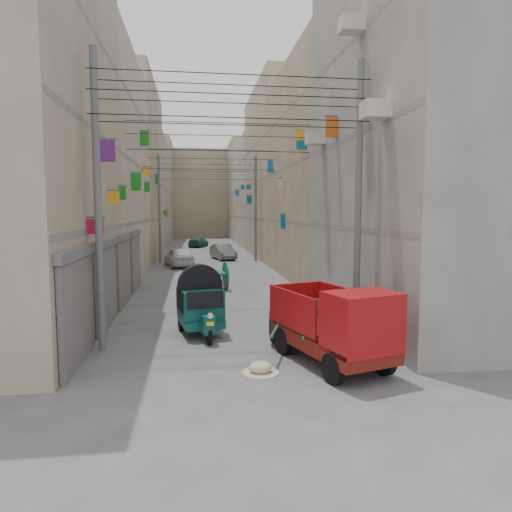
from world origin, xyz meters
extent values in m
plane|color=#4E4E51|center=(0.00, 0.00, 0.00)|extent=(140.00, 140.00, 0.00)
cube|color=gray|center=(-4.12, 8.00, 3.20)|extent=(0.25, 9.80, 0.18)
cube|color=gray|center=(-4.12, 8.00, 6.20)|extent=(0.25, 9.80, 0.18)
cube|color=gray|center=(-4.12, 8.00, 9.20)|extent=(0.25, 9.80, 0.18)
cube|color=#BFB4A4|center=(-8.00, 19.00, 6.00)|extent=(8.00, 12.00, 12.00)
cube|color=gray|center=(-4.12, 19.00, 3.20)|extent=(0.25, 11.76, 0.18)
cube|color=gray|center=(-4.12, 19.00, 6.20)|extent=(0.25, 11.76, 0.18)
cube|color=gray|center=(-4.12, 19.00, 9.20)|extent=(0.25, 11.76, 0.18)
cube|color=#ADA688|center=(-8.00, 32.00, 7.00)|extent=(8.00, 14.00, 14.00)
cube|color=gray|center=(-4.12, 32.00, 3.20)|extent=(0.25, 13.72, 0.18)
cube|color=gray|center=(-4.12, 32.00, 6.20)|extent=(0.25, 13.72, 0.18)
cube|color=gray|center=(-4.12, 32.00, 9.20)|extent=(0.25, 13.72, 0.18)
cube|color=#A39D98|center=(-8.00, 46.00, 5.90)|extent=(8.00, 14.00, 11.80)
cube|color=gray|center=(-4.12, 46.00, 3.20)|extent=(0.25, 13.72, 0.18)
cube|color=gray|center=(-4.12, 46.00, 6.20)|extent=(0.25, 13.72, 0.18)
cube|color=gray|center=(-4.12, 46.00, 9.20)|extent=(0.25, 13.72, 0.18)
cube|color=tan|center=(-8.00, 59.00, 6.75)|extent=(8.00, 12.00, 13.50)
cube|color=gray|center=(-4.12, 59.00, 3.20)|extent=(0.25, 11.76, 0.18)
cube|color=gray|center=(-4.12, 59.00, 6.20)|extent=(0.25, 11.76, 0.18)
cube|color=gray|center=(-4.12, 59.00, 9.20)|extent=(0.25, 11.76, 0.18)
cube|color=#A39D98|center=(8.00, 8.00, 6.50)|extent=(8.00, 10.00, 13.00)
cube|color=gray|center=(4.12, 8.00, 3.20)|extent=(0.25, 9.80, 0.18)
cube|color=gray|center=(4.12, 8.00, 6.20)|extent=(0.25, 9.80, 0.18)
cube|color=gray|center=(4.12, 8.00, 9.20)|extent=(0.25, 9.80, 0.18)
cube|color=tan|center=(8.00, 19.00, 6.00)|extent=(8.00, 12.00, 12.00)
cube|color=gray|center=(4.12, 19.00, 3.20)|extent=(0.25, 11.76, 0.18)
cube|color=gray|center=(4.12, 19.00, 6.20)|extent=(0.25, 11.76, 0.18)
cube|color=gray|center=(4.12, 19.00, 9.20)|extent=(0.25, 11.76, 0.18)
cube|color=tan|center=(8.00, 32.00, 7.00)|extent=(8.00, 14.00, 14.00)
cube|color=gray|center=(4.12, 32.00, 3.20)|extent=(0.25, 13.72, 0.18)
cube|color=gray|center=(4.12, 32.00, 6.20)|extent=(0.25, 13.72, 0.18)
cube|color=gray|center=(4.12, 32.00, 9.20)|extent=(0.25, 13.72, 0.18)
cube|color=#BFB4A4|center=(8.00, 46.00, 5.90)|extent=(8.00, 14.00, 11.80)
cube|color=gray|center=(4.12, 46.00, 3.20)|extent=(0.25, 13.72, 0.18)
cube|color=gray|center=(4.12, 46.00, 6.20)|extent=(0.25, 13.72, 0.18)
cube|color=gray|center=(4.12, 46.00, 9.20)|extent=(0.25, 13.72, 0.18)
cube|color=#ADA688|center=(8.00, 59.00, 6.75)|extent=(8.00, 12.00, 13.50)
cube|color=gray|center=(4.12, 59.00, 3.20)|extent=(0.25, 11.76, 0.18)
cube|color=gray|center=(4.12, 59.00, 6.20)|extent=(0.25, 11.76, 0.18)
cube|color=gray|center=(4.12, 59.00, 9.20)|extent=(0.25, 11.76, 0.18)
cube|color=#ADA688|center=(0.00, 66.00, 6.50)|extent=(22.00, 10.00, 13.00)
cube|color=#4F4F54|center=(-3.92, 4.80, 1.30)|extent=(0.12, 3.00, 2.60)
cube|color=slate|center=(-3.90, 4.80, 2.75)|extent=(0.18, 3.20, 0.25)
cube|color=#4F4F54|center=(-3.92, 8.50, 1.30)|extent=(0.12, 3.00, 2.60)
cube|color=slate|center=(-3.90, 8.50, 2.75)|extent=(0.18, 3.20, 0.25)
cube|color=#4F4F54|center=(-3.92, 12.20, 1.30)|extent=(0.12, 3.00, 2.60)
cube|color=slate|center=(-3.90, 12.20, 2.75)|extent=(0.18, 3.20, 0.25)
cube|color=#4F4F54|center=(-3.92, 16.00, 1.30)|extent=(0.12, 3.00, 2.60)
cube|color=slate|center=(-3.90, 16.00, 2.75)|extent=(0.18, 3.20, 0.25)
cube|color=#0C638D|center=(3.81, 34.28, 5.98)|extent=(0.38, 0.08, 0.41)
cube|color=#D25B18|center=(-3.86, 41.61, 3.62)|extent=(0.27, 0.08, 0.71)
cube|color=#B51838|center=(-3.78, 6.43, 3.35)|extent=(0.44, 0.08, 0.42)
cube|color=#18871C|center=(-3.77, 15.80, 5.17)|extent=(0.45, 0.08, 0.84)
cube|color=#1A70B9|center=(3.79, 44.88, 5.91)|extent=(0.41, 0.08, 0.59)
cube|color=#FFAE1C|center=(-3.81, 9.76, 4.24)|extent=(0.38, 0.08, 0.44)
cube|color=#0C638D|center=(3.78, 33.54, 4.85)|extent=(0.43, 0.08, 0.72)
cube|color=#0C638D|center=(3.86, 39.62, 6.25)|extent=(0.28, 0.08, 0.44)
cube|color=#18871C|center=(-3.76, 20.00, 7.85)|extent=(0.48, 0.08, 0.84)
cube|color=#18871C|center=(-3.85, 38.07, 3.67)|extent=(0.31, 0.08, 0.44)
cube|color=silver|center=(3.82, 19.02, 5.41)|extent=(0.35, 0.08, 0.45)
cube|color=#1A70B9|center=(3.83, 22.65, 6.65)|extent=(0.34, 0.08, 0.79)
cube|color=#18871C|center=(-3.86, 12.02, 4.50)|extent=(0.28, 0.08, 0.52)
cube|color=#18871C|center=(-3.86, 29.62, 6.26)|extent=(0.28, 0.08, 0.74)
cube|color=#0C638D|center=(3.87, 18.51, 3.22)|extent=(0.26, 0.08, 0.80)
cube|color=#6F2484|center=(3.83, 9.37, 6.69)|extent=(0.34, 0.08, 0.55)
cube|color=#6F2484|center=(-3.76, 8.55, 5.67)|extent=(0.47, 0.08, 0.67)
cube|color=#FFAE1C|center=(-3.80, 21.15, 6.14)|extent=(0.40, 0.08, 0.47)
cube|color=#18871C|center=(-3.84, 21.66, 5.24)|extent=(0.32, 0.08, 0.55)
cube|color=#0C638D|center=(3.76, 13.74, 6.73)|extent=(0.47, 0.08, 0.35)
cube|color=#FFAE1C|center=(3.84, 14.58, 7.07)|extent=(0.32, 0.08, 0.89)
cube|color=#D25B18|center=(3.78, 9.29, 6.73)|extent=(0.44, 0.08, 0.69)
cube|color=#FFAE1C|center=(-4.06, 6.00, 3.00)|extent=(0.10, 3.20, 0.80)
cube|color=#1A70B9|center=(-4.06, 15.00, 3.00)|extent=(0.10, 3.20, 0.80)
cube|color=#1A70B9|center=(-4.06, 27.00, 3.00)|extent=(0.10, 3.20, 0.80)
cube|color=#0C638D|center=(-4.06, 39.00, 3.00)|extent=(0.10, 3.20, 0.80)
cube|color=#B51838|center=(4.06, 6.00, 3.00)|extent=(0.10, 3.20, 0.80)
cube|color=#FFAE1C|center=(4.06, 15.00, 3.00)|extent=(0.10, 3.20, 0.80)
cube|color=silver|center=(4.06, 27.00, 3.00)|extent=(0.10, 3.20, 0.80)
cube|color=#B51838|center=(4.06, 39.00, 3.00)|extent=(0.10, 3.20, 0.80)
cube|color=beige|center=(3.65, 5.00, 6.40)|extent=(0.70, 0.55, 0.45)
cube|color=beige|center=(3.65, 11.00, 6.60)|extent=(0.70, 0.55, 0.45)
cube|color=beige|center=(3.65, 7.00, 9.30)|extent=(0.70, 0.55, 0.45)
cylinder|color=slate|center=(-3.60, 6.00, 4.00)|extent=(0.20, 0.20, 8.00)
cylinder|color=slate|center=(3.60, 6.00, 4.00)|extent=(0.20, 0.20, 8.00)
cylinder|color=slate|center=(-3.60, 28.00, 4.00)|extent=(0.20, 0.20, 8.00)
cylinder|color=slate|center=(3.60, 28.00, 4.00)|extent=(0.20, 0.20, 8.00)
cylinder|color=black|center=(0.00, 5.50, 6.20)|extent=(7.40, 0.02, 0.02)
cylinder|color=black|center=(0.00, 5.50, 6.80)|extent=(7.40, 0.02, 0.02)
cylinder|color=black|center=(0.00, 5.50, 7.30)|extent=(7.40, 0.02, 0.02)
cylinder|color=black|center=(0.00, 6.50, 6.20)|extent=(7.40, 0.02, 0.02)
cylinder|color=black|center=(0.00, 6.50, 6.80)|extent=(7.40, 0.02, 0.02)
cylinder|color=black|center=(0.00, 6.50, 7.30)|extent=(7.40, 0.02, 0.02)
cylinder|color=black|center=(0.00, 12.00, 6.20)|extent=(7.40, 0.02, 0.02)
cylinder|color=black|center=(0.00, 12.00, 6.80)|extent=(7.40, 0.02, 0.02)
cylinder|color=black|center=(0.00, 12.00, 7.30)|extent=(7.40, 0.02, 0.02)
cylinder|color=black|center=(0.00, 20.00, 6.20)|extent=(7.40, 0.02, 0.02)
cylinder|color=black|center=(0.00, 20.00, 6.80)|extent=(7.40, 0.02, 0.02)
cylinder|color=black|center=(0.00, 20.00, 7.30)|extent=(7.40, 0.02, 0.02)
cylinder|color=black|center=(0.00, 28.00, 6.20)|extent=(7.40, 0.02, 0.02)
cylinder|color=black|center=(0.00, 28.00, 6.80)|extent=(7.40, 0.02, 0.02)
cylinder|color=black|center=(0.00, 28.00, 7.30)|extent=(7.40, 0.02, 0.02)
cylinder|color=black|center=(-0.70, 6.04, 0.26)|extent=(0.21, 0.53, 0.52)
cylinder|color=black|center=(-1.52, 7.68, 0.26)|extent=(0.21, 0.53, 0.52)
cylinder|color=black|center=(-0.52, 7.86, 0.26)|extent=(0.21, 0.53, 0.52)
cube|color=#0C4440|center=(-0.92, 7.22, 0.45)|extent=(1.47, 1.95, 0.26)
cube|color=#0C4440|center=(-0.70, 6.08, 0.56)|extent=(0.40, 0.47, 0.51)
cylinder|color=silver|center=(-0.67, 5.87, 0.88)|extent=(0.17, 0.08, 0.17)
cube|color=#FBEC0D|center=(-0.66, 5.85, 0.65)|extent=(0.21, 0.07, 0.11)
cube|color=#0C4440|center=(-0.93, 7.27, 0.98)|extent=(1.48, 1.77, 0.88)
cube|color=black|center=(-0.78, 6.47, 1.21)|extent=(1.06, 0.25, 0.51)
cube|color=black|center=(-1.53, 7.16, 1.07)|extent=(0.24, 1.10, 0.60)
cube|color=black|center=(-0.32, 7.38, 1.07)|extent=(0.24, 1.10, 0.60)
cube|color=white|center=(-0.77, 6.45, 0.51)|extent=(1.15, 0.26, 0.06)
cylinder|color=black|center=(1.21, 6.13, 0.67)|extent=(0.55, 1.32, 1.34)
cylinder|color=#16604B|center=(1.21, 6.13, 0.67)|extent=(0.48, 1.04, 1.04)
cylinder|color=slate|center=(1.21, 6.13, 0.67)|extent=(0.25, 0.23, 0.17)
cylinder|color=black|center=(2.39, 5.74, 0.67)|extent=(0.55, 1.32, 1.34)
cylinder|color=#16604B|center=(2.39, 5.74, 0.67)|extent=(0.48, 1.04, 1.04)
cylinder|color=slate|center=(2.39, 5.74, 0.67)|extent=(0.25, 0.23, 0.17)
cylinder|color=slate|center=(1.80, 5.94, 0.67)|extent=(1.25, 0.48, 0.08)
cube|color=#16604B|center=(1.80, 5.94, 0.84)|extent=(1.28, 1.31, 0.10)
cube|color=#16604B|center=(1.95, 6.39, 1.05)|extent=(0.98, 0.39, 0.33)
cylinder|color=#16604B|center=(1.06, 4.92, 0.76)|extent=(0.75, 2.11, 0.07)
cylinder|color=#16604B|center=(1.79, 4.68, 0.76)|extent=(0.75, 2.11, 0.07)
cylinder|color=black|center=(1.89, 2.69, 0.35)|extent=(0.38, 0.73, 0.70)
cylinder|color=black|center=(1.23, 4.92, 0.35)|extent=(0.38, 0.73, 0.70)
cylinder|color=black|center=(3.21, 3.08, 0.35)|extent=(0.38, 0.73, 0.70)
cylinder|color=black|center=(2.55, 5.31, 0.35)|extent=(0.38, 0.73, 0.70)
cube|color=#60140D|center=(2.22, 4.00, 0.58)|extent=(2.47, 3.79, 0.37)
cube|color=maroon|center=(2.57, 2.83, 1.33)|extent=(1.79, 1.51, 1.33)
cube|color=black|center=(2.71, 2.35, 1.43)|extent=(1.34, 0.45, 0.58)
cube|color=#60140D|center=(2.05, 4.56, 0.87)|extent=(2.19, 2.69, 0.13)
cube|color=maroon|center=(1.31, 4.34, 1.33)|extent=(0.73, 2.25, 0.90)
cube|color=maroon|center=(2.79, 4.78, 1.33)|extent=(0.73, 2.25, 0.90)
cube|color=maroon|center=(1.73, 5.66, 1.33)|extent=(1.54, 0.51, 0.90)
cylinder|color=#16604B|center=(-1.06, 15.06, 0.69)|extent=(0.26, 1.38, 1.39)
cylinder|color=#16604B|center=(0.41, 15.26, 0.69)|extent=(0.26, 1.38, 1.39)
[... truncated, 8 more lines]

